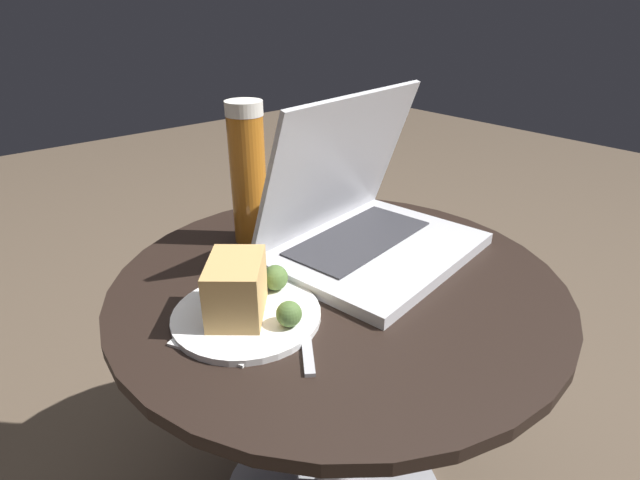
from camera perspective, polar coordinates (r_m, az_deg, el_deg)
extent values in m
cylinder|color=#9E9EA3|center=(0.88, 1.76, -18.34)|extent=(0.07, 0.07, 0.46)
cylinder|color=black|center=(0.74, 2.01, -4.90)|extent=(0.65, 0.65, 0.02)
cube|color=white|center=(0.64, -9.34, -9.19)|extent=(0.18, 0.16, 0.00)
cube|color=silver|center=(0.79, 6.56, -1.18)|extent=(0.35, 0.29, 0.02)
cube|color=#333338|center=(0.81, 4.49, 0.24)|extent=(0.26, 0.15, 0.00)
cube|color=silver|center=(0.79, 2.11, 8.53)|extent=(0.33, 0.13, 0.23)
cube|color=black|center=(0.79, 2.27, 8.42)|extent=(0.30, 0.12, 0.21)
cylinder|color=#C6701E|center=(0.81, -8.16, 6.73)|extent=(0.06, 0.06, 0.21)
cylinder|color=white|center=(0.78, -8.70, 14.68)|extent=(0.06, 0.06, 0.02)
cylinder|color=white|center=(0.65, -8.16, -8.66)|extent=(0.19, 0.19, 0.01)
cube|color=tan|center=(0.63, -9.56, -5.42)|extent=(0.11, 0.11, 0.07)
sphere|color=#4C6B33|center=(0.68, -5.14, -4.31)|extent=(0.03, 0.03, 0.03)
sphere|color=#4C6B33|center=(0.61, -3.56, -8.42)|extent=(0.03, 0.03, 0.03)
cube|color=#B2B2B7|center=(0.60, -1.55, -11.60)|extent=(0.08, 0.10, 0.01)
cube|color=#B2B2B7|center=(0.67, -2.04, -7.27)|extent=(0.05, 0.05, 0.01)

